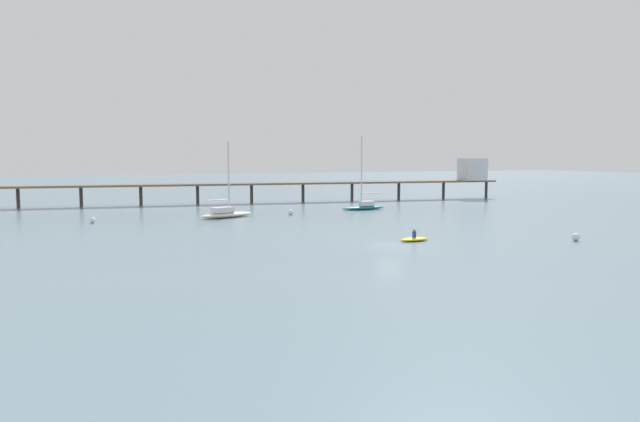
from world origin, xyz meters
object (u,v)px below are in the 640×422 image
object	(u,v)px
pier	(347,178)
mooring_buoy_outer	(291,212)
dinghy_yellow	(414,239)
sailboat_teal	(364,205)
mooring_buoy_far	(576,237)
mooring_buoy_mid	(93,220)
sailboat_cream	(226,213)

from	to	relation	value
pier	mooring_buoy_outer	world-z (taller)	pier
dinghy_yellow	sailboat_teal	bearing A→B (deg)	73.19
dinghy_yellow	mooring_buoy_far	distance (m)	14.76
mooring_buoy_far	mooring_buoy_mid	distance (m)	51.58
mooring_buoy_outer	mooring_buoy_mid	size ratio (longest dim) A/B	1.04
pier	mooring_buoy_far	bearing A→B (deg)	-89.03
mooring_buoy_far	dinghy_yellow	bearing A→B (deg)	159.08
mooring_buoy_outer	pier	bearing A→B (deg)	49.00
sailboat_cream	mooring_buoy_mid	world-z (taller)	sailboat_cream
sailboat_teal	dinghy_yellow	xyz separation A→B (m)	(-8.94, -29.59, -0.46)
mooring_buoy_far	mooring_buoy_mid	world-z (taller)	mooring_buoy_far
sailboat_cream	dinghy_yellow	bearing A→B (deg)	-65.41
pier	sailboat_cream	world-z (taller)	sailboat_cream
pier	sailboat_cream	size ratio (longest dim) A/B	9.37
sailboat_cream	dinghy_yellow	distance (m)	28.54
mooring_buoy_outer	mooring_buoy_far	bearing A→B (deg)	-61.68
sailboat_cream	mooring_buoy_outer	bearing A→B (deg)	2.07
mooring_buoy_far	mooring_buoy_outer	world-z (taller)	mooring_buoy_far
pier	mooring_buoy_far	xyz separation A→B (m)	(0.84, -50.11, -3.55)
sailboat_cream	mooring_buoy_outer	distance (m)	8.68
sailboat_teal	mooring_buoy_far	world-z (taller)	sailboat_teal
mooring_buoy_far	mooring_buoy_outer	xyz separation A→B (m)	(-16.99, 31.53, -0.01)
sailboat_cream	mooring_buoy_outer	size ratio (longest dim) A/B	13.20
mooring_buoy_outer	sailboat_cream	bearing A→B (deg)	-177.93
mooring_buoy_mid	dinghy_yellow	bearing A→B (deg)	-43.14
dinghy_yellow	mooring_buoy_outer	distance (m)	26.46
dinghy_yellow	mooring_buoy_mid	distance (m)	37.61
sailboat_cream	sailboat_teal	xyz separation A→B (m)	(20.82, 3.63, 0.04)
dinghy_yellow	mooring_buoy_outer	world-z (taller)	dinghy_yellow
pier	dinghy_yellow	size ratio (longest dim) A/B	29.50
sailboat_teal	mooring_buoy_outer	xyz separation A→B (m)	(-12.15, -3.32, -0.31)
pier	sailboat_teal	distance (m)	16.10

